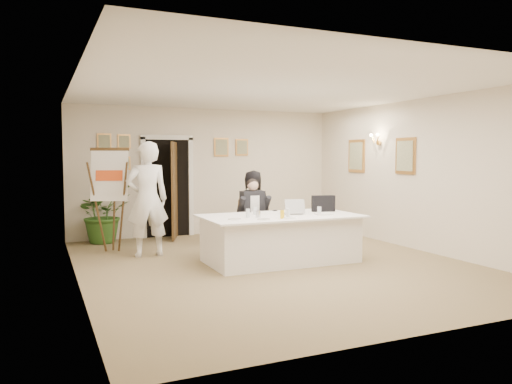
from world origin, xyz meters
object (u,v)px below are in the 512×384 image
object	(u,v)px
standing_man	(147,199)
potted_palm	(104,213)
flip_chart	(111,205)
paper_stack	(324,214)
standing_woman	(253,206)
steel_jug	(258,214)
oj_glass	(282,214)
conference_table	(280,238)
seated_man	(253,215)
laptop_bag	(323,203)
laptop	(291,206)

from	to	relation	value
standing_man	potted_palm	size ratio (longest dim) A/B	1.67
flip_chart	potted_palm	size ratio (longest dim) A/B	1.55
paper_stack	standing_woman	bearing A→B (deg)	99.80
steel_jug	paper_stack	bearing A→B (deg)	-4.25
potted_palm	oj_glass	distance (m)	4.18
conference_table	seated_man	bearing A→B (deg)	93.59
flip_chart	standing_woman	size ratio (longest dim) A/B	1.27
laptop_bag	oj_glass	size ratio (longest dim) A/B	3.11
conference_table	laptop	size ratio (longest dim) A/B	7.21
conference_table	potted_palm	size ratio (longest dim) A/B	2.17
paper_stack	potted_palm	bearing A→B (deg)	133.45
seated_man	potted_palm	bearing A→B (deg)	131.36
paper_stack	oj_glass	distance (m)	0.89
conference_table	paper_stack	distance (m)	0.83
flip_chart	seated_man	bearing A→B (deg)	-22.09
flip_chart	laptop	xyz separation A→B (m)	(2.69, -1.87, 0.06)
oj_glass	flip_chart	bearing A→B (deg)	133.79
oj_glass	conference_table	bearing A→B (deg)	66.89
laptop	paper_stack	world-z (taller)	laptop
seated_man	standing_woman	world-z (taller)	standing_woman
flip_chart	paper_stack	size ratio (longest dim) A/B	6.63
paper_stack	laptop_bag	bearing A→B (deg)	59.90
oj_glass	steel_jug	size ratio (longest dim) A/B	1.18
potted_palm	paper_stack	size ratio (longest dim) A/B	4.27
conference_table	seated_man	xyz separation A→B (m)	(-0.06, 0.99, 0.28)
seated_man	standing_woman	size ratio (longest dim) A/B	0.92
seated_man	standing_woman	xyz separation A→B (m)	(0.38, 0.90, 0.06)
flip_chart	potted_palm	xyz separation A→B (m)	(-0.01, 1.13, -0.26)
standing_woman	paper_stack	xyz separation A→B (m)	(0.37, -2.12, 0.06)
seated_man	standing_man	distance (m)	1.91
seated_man	laptop_bag	xyz separation A→B (m)	(0.99, -0.79, 0.24)
oj_glass	potted_palm	bearing A→B (deg)	123.04
conference_table	laptop	bearing A→B (deg)	18.14
oj_glass	steel_jug	bearing A→B (deg)	137.03
laptop_bag	laptop	bearing A→B (deg)	-158.92
standing_man	steel_jug	distance (m)	2.07
oj_glass	steel_jug	world-z (taller)	oj_glass
standing_woman	steel_jug	bearing A→B (deg)	83.71
potted_palm	paper_stack	world-z (taller)	potted_palm
seated_man	flip_chart	xyz separation A→B (m)	(-2.38, 0.97, 0.18)
laptop_bag	steel_jug	xyz separation A→B (m)	(-1.40, -0.33, -0.09)
seated_man	steel_jug	distance (m)	1.21
laptop	oj_glass	bearing A→B (deg)	-121.09
seated_man	potted_palm	xyz separation A→B (m)	(-2.39, 2.10, -0.08)
laptop_bag	flip_chart	bearing A→B (deg)	164.31
standing_woman	oj_glass	world-z (taller)	standing_woman
flip_chart	steel_jug	size ratio (longest dim) A/B	16.85
standing_woman	paper_stack	size ratio (longest dim) A/B	5.24
laptop	conference_table	bearing A→B (deg)	-152.59
seated_man	oj_glass	size ratio (longest dim) A/B	10.40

